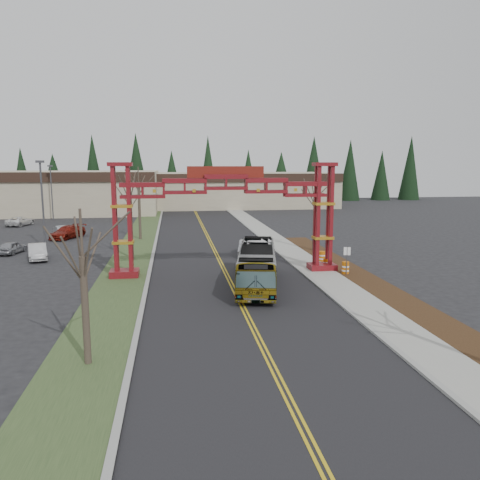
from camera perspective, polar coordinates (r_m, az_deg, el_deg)
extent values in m
plane|color=black|center=(20.92, 4.13, -15.50)|extent=(200.00, 200.00, 0.00)
cube|color=black|center=(44.61, -2.72, -2.09)|extent=(12.00, 110.00, 0.02)
cube|color=gold|center=(44.60, -2.87, -2.08)|extent=(0.12, 100.00, 0.01)
cube|color=gold|center=(44.62, -2.57, -2.07)|extent=(0.12, 100.00, 0.01)
cube|color=gray|center=(45.59, 5.00, -1.79)|extent=(0.30, 110.00, 0.15)
cube|color=gray|center=(45.94, 6.76, -1.73)|extent=(2.60, 110.00, 0.14)
cube|color=black|center=(33.11, 17.92, -6.45)|extent=(2.60, 50.00, 0.12)
cube|color=#304522|center=(44.58, -13.02, -2.29)|extent=(4.00, 110.00, 0.08)
cube|color=gray|center=(44.45, -10.64, -2.20)|extent=(0.30, 110.00, 0.15)
cube|color=#5F0F0C|center=(37.71, -13.89, -4.00)|extent=(2.20, 1.60, 0.60)
cube|color=#5F0F0C|center=(36.71, -15.06, 2.41)|extent=(0.28, 0.28, 8.00)
cube|color=#5F0F0C|center=(36.59, -13.35, 2.46)|extent=(0.28, 0.28, 8.00)
cube|color=#5F0F0C|center=(37.40, -14.94, 2.54)|extent=(0.28, 0.28, 8.00)
cube|color=#5F0F0C|center=(37.28, -13.26, 2.59)|extent=(0.28, 0.28, 8.00)
cube|color=gold|center=(37.23, -14.04, -0.25)|extent=(1.60, 1.10, 0.22)
cube|color=gold|center=(36.89, -14.21, 4.04)|extent=(1.60, 1.10, 0.22)
cube|color=#5F0F0C|center=(36.76, -14.41, 8.94)|extent=(1.80, 1.20, 0.30)
cube|color=#5F0F0C|center=(39.43, 9.95, -3.29)|extent=(2.20, 1.60, 0.60)
cube|color=#5F0F0C|center=(38.24, 9.51, 2.86)|extent=(0.28, 0.28, 8.00)
cube|color=#5F0F0C|center=(38.59, 11.06, 2.88)|extent=(0.28, 0.28, 8.00)
cube|color=#5F0F0C|center=(38.90, 9.19, 2.98)|extent=(0.28, 0.28, 8.00)
cube|color=#5F0F0C|center=(39.25, 10.73, 2.99)|extent=(0.28, 0.28, 8.00)
cube|color=gold|center=(38.97, 10.05, 0.30)|extent=(1.60, 1.10, 0.22)
cube|color=gold|center=(38.65, 10.17, 4.40)|extent=(1.60, 1.10, 0.22)
cube|color=#5F0F0C|center=(38.52, 10.30, 9.07)|extent=(1.80, 1.20, 0.30)
cube|color=#5F0F0C|center=(36.81, -1.75, 7.27)|extent=(16.00, 0.90, 1.00)
cube|color=#5F0F0C|center=(36.85, -1.75, 5.87)|extent=(16.00, 0.90, 0.60)
cube|color=maroon|center=(36.79, -1.76, 8.28)|extent=(6.00, 0.25, 0.90)
cube|color=tan|center=(94.31, -24.22, 5.36)|extent=(46.00, 22.00, 7.50)
cube|color=black|center=(83.58, -26.43, 6.85)|extent=(46.00, 0.40, 1.60)
cube|color=tan|center=(99.70, -0.04, 6.19)|extent=(38.00, 20.00, 7.00)
cube|color=black|center=(89.62, 0.88, 7.58)|extent=(38.00, 0.40, 1.60)
cone|color=black|center=(115.64, -25.44, 7.21)|extent=(5.60, 5.60, 13.00)
cylinder|color=#382D26|center=(115.89, -25.25, 4.40)|extent=(0.80, 0.80, 1.60)
cone|color=black|center=(113.45, -21.31, 7.45)|extent=(5.60, 5.60, 13.00)
cylinder|color=#382D26|center=(113.70, -21.14, 4.58)|extent=(0.80, 0.80, 1.60)
cone|color=black|center=(111.86, -17.03, 7.66)|extent=(5.60, 5.60, 13.00)
cylinder|color=#382D26|center=(112.11, -16.89, 4.75)|extent=(0.80, 0.80, 1.60)
cone|color=black|center=(110.89, -12.65, 7.82)|extent=(5.60, 5.60, 13.00)
cylinder|color=#382D26|center=(111.15, -12.54, 4.89)|extent=(0.80, 0.80, 1.60)
cone|color=black|center=(110.58, -8.21, 7.95)|extent=(5.60, 5.60, 13.00)
cylinder|color=#382D26|center=(110.84, -8.14, 5.00)|extent=(0.80, 0.80, 1.60)
cone|color=black|center=(110.92, -3.77, 8.02)|extent=(5.60, 5.60, 13.00)
cylinder|color=#382D26|center=(111.18, -3.74, 5.09)|extent=(0.80, 0.80, 1.60)
cone|color=black|center=(111.90, 0.61, 8.05)|extent=(5.60, 5.60, 13.00)
cylinder|color=#382D26|center=(112.16, 0.61, 5.14)|extent=(0.80, 0.80, 1.60)
cone|color=black|center=(113.51, 4.90, 8.04)|extent=(5.60, 5.60, 13.00)
cylinder|color=#382D26|center=(113.77, 4.86, 5.17)|extent=(0.80, 0.80, 1.60)
cone|color=black|center=(115.73, 9.04, 7.98)|extent=(5.60, 5.60, 13.00)
cylinder|color=#382D26|center=(115.98, 8.97, 5.16)|extent=(0.80, 0.80, 1.60)
cone|color=black|center=(118.52, 13.01, 7.89)|extent=(5.60, 5.60, 13.00)
cylinder|color=#382D26|center=(118.76, 12.91, 5.14)|extent=(0.80, 0.80, 1.60)
cone|color=black|center=(121.83, 16.77, 7.76)|extent=(5.60, 5.60, 13.00)
cylinder|color=#382D26|center=(122.07, 16.65, 5.09)|extent=(0.80, 0.80, 1.60)
cone|color=black|center=(125.64, 20.32, 7.61)|extent=(5.60, 5.60, 13.00)
cylinder|color=#382D26|center=(125.87, 20.18, 5.02)|extent=(0.80, 0.80, 1.60)
imported|color=#B7BBC0|center=(33.87, 2.09, -3.11)|extent=(4.62, 11.20, 3.04)
imported|color=#A5A8AD|center=(45.49, 0.89, -0.95)|extent=(2.45, 4.58, 1.43)
imported|color=#94969B|center=(51.44, -26.04, -0.81)|extent=(2.23, 3.94, 1.26)
imported|color=silver|center=(47.26, -23.45, -1.32)|extent=(2.73, 4.67, 1.46)
imported|color=maroon|center=(59.41, -20.29, 0.91)|extent=(4.10, 5.62, 1.51)
imported|color=#A6ABAE|center=(61.98, -20.97, 1.09)|extent=(2.84, 4.14, 1.29)
imported|color=white|center=(74.46, -25.22, 2.10)|extent=(3.42, 5.18, 1.32)
cylinder|color=#382D26|center=(21.55, -18.33, -8.29)|extent=(0.31, 0.31, 4.86)
cylinder|color=#382D26|center=(20.81, -18.80, 0.71)|extent=(0.12, 0.12, 2.15)
cylinder|color=#382D26|center=(44.36, -13.12, 1.44)|extent=(0.30, 0.30, 5.86)
cylinder|color=#382D26|center=(44.02, -13.31, 6.46)|extent=(0.11, 0.11, 2.10)
cylinder|color=#382D26|center=(55.79, -12.15, 3.28)|extent=(0.32, 0.32, 6.37)
cylinder|color=#382D26|center=(55.53, -12.30, 7.58)|extent=(0.12, 0.12, 2.20)
cylinder|color=#382D26|center=(47.84, 9.06, 1.98)|extent=(0.33, 0.33, 5.63)
cylinder|color=#382D26|center=(47.52, 9.18, 6.59)|extent=(0.12, 0.12, 2.27)
cylinder|color=#3F3F44|center=(52.69, -22.90, 3.82)|extent=(0.20, 0.20, 8.92)
cube|color=#3F3F44|center=(52.51, -23.22, 8.78)|extent=(0.79, 0.40, 0.25)
cylinder|color=#3F3F44|center=(80.04, -21.97, 5.29)|extent=(0.19, 0.19, 8.42)
cube|color=#3F3F44|center=(79.92, -22.15, 8.37)|extent=(0.75, 0.37, 0.23)
cylinder|color=#3F3F44|center=(37.85, 12.88, -2.59)|extent=(0.06, 0.06, 2.31)
cube|color=white|center=(37.69, 12.93, -1.34)|extent=(0.52, 0.17, 0.63)
cylinder|color=#CC650B|center=(38.30, 12.73, -3.39)|extent=(0.56, 0.56, 1.07)
cylinder|color=white|center=(38.27, 12.74, -3.16)|extent=(0.58, 0.58, 0.13)
cylinder|color=white|center=(38.34, 12.72, -3.63)|extent=(0.58, 0.58, 0.13)
cylinder|color=#CC650B|center=(39.94, 10.46, -2.90)|extent=(0.49, 0.49, 0.94)
cylinder|color=white|center=(39.92, 10.46, -2.70)|extent=(0.51, 0.51, 0.11)
cylinder|color=white|center=(39.97, 10.45, -3.10)|extent=(0.51, 0.51, 0.11)
cylinder|color=#CC650B|center=(42.71, 9.98, -2.04)|extent=(0.53, 0.53, 1.02)
cylinder|color=white|center=(42.69, 9.99, -1.84)|extent=(0.55, 0.55, 0.12)
cylinder|color=white|center=(42.74, 9.98, -2.25)|extent=(0.55, 0.55, 0.12)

